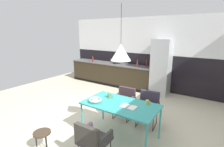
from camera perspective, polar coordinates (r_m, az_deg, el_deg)
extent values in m
plane|color=beige|center=(4.48, -6.36, -15.14)|extent=(8.55, 8.55, 0.00)
cube|color=black|center=(6.75, 10.30, 1.00)|extent=(6.58, 0.12, 1.36)
cube|color=white|center=(6.58, 10.83, 12.64)|extent=(6.58, 0.12, 1.36)
cube|color=#302718|center=(7.10, -0.71, -0.15)|extent=(3.66, 0.60, 0.87)
cube|color=#615E5D|center=(7.00, -0.73, 3.46)|extent=(3.69, 0.63, 0.04)
cube|color=black|center=(6.97, -2.11, -3.74)|extent=(3.66, 0.01, 0.10)
cube|color=#ADAFB2|center=(6.08, 16.38, 2.06)|extent=(0.61, 0.60, 1.95)
cube|color=teal|center=(3.48, 2.86, -10.51)|extent=(1.53, 0.84, 0.03)
cylinder|color=teal|center=(4.29, -3.13, -11.07)|extent=(0.04, 0.04, 0.72)
cylinder|color=teal|center=(3.71, 16.05, -15.91)|extent=(0.04, 0.04, 0.72)
cylinder|color=teal|center=(3.78, -10.20, -15.03)|extent=(0.04, 0.04, 0.72)
cylinder|color=teal|center=(3.10, 11.47, -22.21)|extent=(0.04, 0.04, 0.72)
cube|color=#383339|center=(4.34, 3.89, -9.83)|extent=(0.49, 0.47, 0.06)
cube|color=#3F2E34|center=(4.43, 5.14, -6.69)|extent=(0.46, 0.09, 0.32)
cube|color=#3A3136|center=(4.21, 6.60, -9.18)|extent=(0.06, 0.42, 0.14)
cube|color=#3B343C|center=(4.40, 1.35, -8.05)|extent=(0.06, 0.42, 0.14)
cylinder|color=black|center=(4.21, 5.08, -14.13)|extent=(0.02, 0.02, 0.40)
cylinder|color=black|center=(4.38, 0.27, -12.89)|extent=(0.02, 0.02, 0.40)
cylinder|color=black|center=(4.51, 7.29, -12.13)|extent=(0.02, 0.02, 0.40)
cylinder|color=black|center=(4.67, 2.74, -11.07)|extent=(0.02, 0.02, 0.40)
cylinder|color=black|center=(4.45, 6.16, -15.27)|extent=(0.03, 0.41, 0.02)
cylinder|color=black|center=(4.61, 1.53, -14.07)|extent=(0.03, 0.41, 0.02)
cube|color=#383339|center=(3.06, -5.96, -21.64)|extent=(0.49, 0.47, 0.06)
cube|color=#3C3933|center=(2.82, -8.71, -20.30)|extent=(0.46, 0.09, 0.33)
cube|color=#3B2F3B|center=(3.12, -9.39, -18.74)|extent=(0.06, 0.42, 0.14)
cube|color=#3A3837|center=(2.89, -2.30, -21.47)|extent=(0.06, 0.42, 0.14)
cylinder|color=black|center=(3.41, -6.63, -21.92)|extent=(0.02, 0.02, 0.37)
cube|color=#383339|center=(4.09, 11.89, -12.02)|extent=(0.53, 0.51, 0.06)
cube|color=#342F3F|center=(4.18, 12.78, -8.25)|extent=(0.46, 0.13, 0.37)
cube|color=#3A383B|center=(4.01, 15.04, -11.23)|extent=(0.09, 0.42, 0.14)
cube|color=#3B353D|center=(4.11, 8.96, -10.26)|extent=(0.09, 0.42, 0.14)
cylinder|color=black|center=(3.99, 13.83, -16.38)|extent=(0.02, 0.02, 0.37)
cylinder|color=black|center=(4.08, 8.18, -15.36)|extent=(0.02, 0.02, 0.37)
cylinder|color=black|center=(4.32, 15.07, -13.98)|extent=(0.02, 0.02, 0.37)
cylinder|color=black|center=(4.40, 9.86, -13.11)|extent=(0.02, 0.02, 0.37)
cylinder|color=black|center=(4.24, 14.33, -17.23)|extent=(0.06, 0.41, 0.02)
cylinder|color=black|center=(4.33, 8.96, -16.27)|extent=(0.06, 0.41, 0.02)
cylinder|color=silver|center=(3.56, -5.72, -9.20)|extent=(0.12, 0.12, 0.06)
torus|color=silver|center=(3.55, -5.73, -8.87)|extent=(0.27, 0.27, 0.04)
cube|color=white|center=(3.39, 4.48, -10.89)|extent=(0.16, 0.20, 0.01)
cube|color=white|center=(3.32, 6.91, -11.47)|extent=(0.16, 0.20, 0.01)
cube|color=#334C8C|center=(3.35, 5.69, -11.06)|extent=(0.01, 0.20, 0.00)
cylinder|color=gold|center=(3.52, 11.96, -9.52)|extent=(0.07, 0.07, 0.08)
torus|color=gold|center=(3.51, 12.71, -9.61)|extent=(0.06, 0.01, 0.06)
cylinder|color=#5B8456|center=(3.75, -0.86, -7.53)|extent=(0.08, 0.08, 0.10)
torus|color=#5B8456|center=(3.72, -0.16, -7.62)|extent=(0.07, 0.01, 0.07)
cylinder|color=black|center=(6.86, 1.63, 3.96)|extent=(0.27, 0.27, 0.13)
cylinder|color=gray|center=(6.85, 1.63, 4.54)|extent=(0.28, 0.28, 0.01)
sphere|color=black|center=(6.84, 1.63, 4.69)|extent=(0.02, 0.02, 0.02)
cylinder|color=maroon|center=(7.35, -6.57, 4.76)|extent=(0.07, 0.07, 0.18)
cylinder|color=maroon|center=(7.33, -6.60, 5.72)|extent=(0.04, 0.04, 0.07)
cylinder|color=maroon|center=(6.34, 11.73, 3.38)|extent=(0.06, 0.06, 0.25)
cylinder|color=maroon|center=(6.32, 11.80, 4.75)|extent=(0.02, 0.02, 0.06)
cylinder|color=maroon|center=(6.18, 8.63, 3.15)|extent=(0.07, 0.07, 0.23)
cylinder|color=maroon|center=(6.15, 8.68, 4.52)|extent=(0.03, 0.03, 0.07)
cylinder|color=#423326|center=(3.43, -22.83, -18.17)|extent=(0.31, 0.31, 0.03)
cylinder|color=black|center=(3.47, -21.38, -21.85)|extent=(0.02, 0.02, 0.40)
cylinder|color=black|center=(3.63, -21.71, -20.19)|extent=(0.02, 0.02, 0.40)
cylinder|color=black|center=(3.55, -24.34, -21.32)|extent=(0.02, 0.02, 0.40)
cylinder|color=black|center=(3.16, 3.16, 16.49)|extent=(0.01, 0.01, 0.71)
cone|color=silver|center=(3.18, 3.03, 7.23)|extent=(0.39, 0.39, 0.31)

